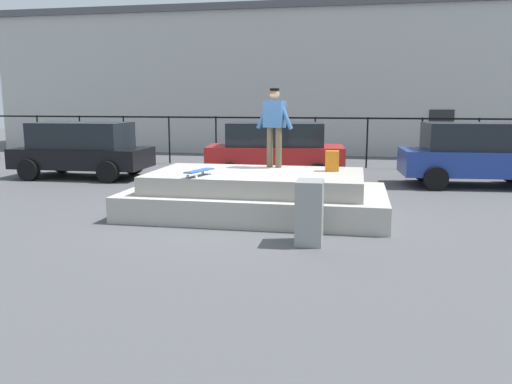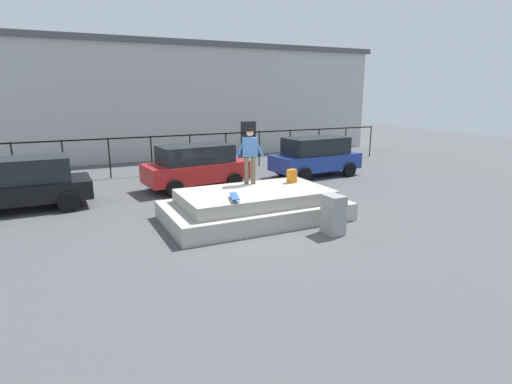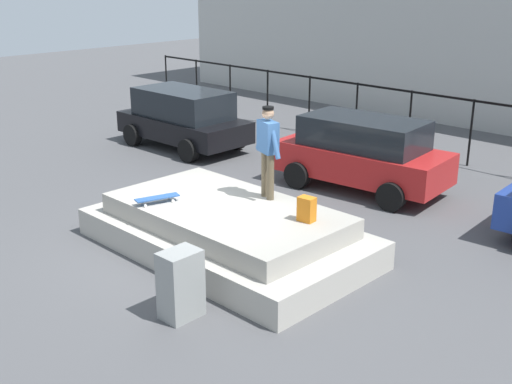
% 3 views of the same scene
% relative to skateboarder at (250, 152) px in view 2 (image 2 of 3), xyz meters
% --- Properties ---
extents(ground_plane, '(60.00, 60.00, 0.00)m').
position_rel_skateboarder_xyz_m(ground_plane, '(-0.61, -1.28, -1.90)').
color(ground_plane, '#4C4C4F').
extents(concrete_ledge, '(5.35, 2.98, 0.89)m').
position_rel_skateboarder_xyz_m(concrete_ledge, '(-0.23, -0.85, -1.50)').
color(concrete_ledge, '#ADA89E').
rests_on(concrete_ledge, ground_plane).
extents(skateboarder, '(0.89, 0.39, 1.74)m').
position_rel_skateboarder_xyz_m(skateboarder, '(0.00, 0.00, 0.00)').
color(skateboarder, brown).
rests_on(skateboarder, concrete_ledge).
extents(skateboard, '(0.42, 0.84, 0.12)m').
position_rel_skateboarder_xyz_m(skateboard, '(-1.23, -1.65, -0.92)').
color(skateboard, '#264C8C').
rests_on(skateboard, concrete_ledge).
extents(backpack, '(0.30, 0.23, 0.43)m').
position_rel_skateboarder_xyz_m(backpack, '(1.30, -0.40, -0.80)').
color(backpack, orange).
rests_on(backpack, concrete_ledge).
extents(car_black_hatchback_near, '(4.11, 2.12, 1.70)m').
position_rel_skateboarder_xyz_m(car_black_hatchback_near, '(-6.54, 3.31, -1.00)').
color(car_black_hatchback_near, black).
rests_on(car_black_hatchback_near, ground_plane).
extents(car_red_hatchback_mid, '(4.16, 2.30, 1.72)m').
position_rel_skateboarder_xyz_m(car_red_hatchback_mid, '(-0.56, 3.83, -0.99)').
color(car_red_hatchback_mid, '#B21E1E').
rests_on(car_red_hatchback_mid, ground_plane).
extents(car_blue_hatchback_far, '(4.17, 2.21, 1.76)m').
position_rel_skateboarder_xyz_m(car_blue_hatchback_far, '(5.09, 3.84, -0.97)').
color(car_blue_hatchback_far, navy).
rests_on(car_blue_hatchback_far, ground_plane).
extents(utility_box, '(0.45, 0.61, 1.07)m').
position_rel_skateboarder_xyz_m(utility_box, '(1.07, -2.99, -1.37)').
color(utility_box, gray).
rests_on(utility_box, ground_plane).
extents(fence_row, '(24.06, 0.06, 1.79)m').
position_rel_skateboarder_xyz_m(fence_row, '(-0.61, 7.42, -0.67)').
color(fence_row, black).
rests_on(fence_row, ground_plane).
extents(warehouse_building, '(29.71, 6.38, 6.55)m').
position_rel_skateboarder_xyz_m(warehouse_building, '(-0.61, 14.40, 1.38)').
color(warehouse_building, '#B2B2AD').
rests_on(warehouse_building, ground_plane).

